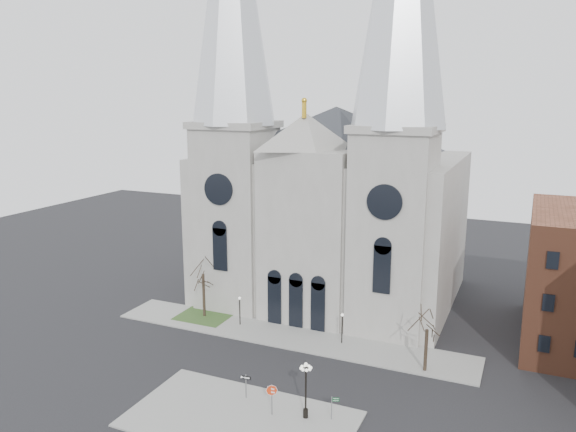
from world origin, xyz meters
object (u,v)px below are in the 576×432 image
at_px(globe_lamp, 306,383).
at_px(one_way_sign, 246,382).
at_px(street_name_sign, 333,406).
at_px(stop_sign, 272,393).

distance_m(globe_lamp, one_way_sign, 5.99).
bearing_deg(globe_lamp, one_way_sign, 172.79).
xyz_separation_m(globe_lamp, street_name_sign, (2.06, 0.61, -1.81)).
xyz_separation_m(stop_sign, globe_lamp, (2.64, 0.70, 1.13)).
xyz_separation_m(stop_sign, street_name_sign, (4.70, 1.31, -0.68)).
relative_size(stop_sign, globe_lamp, 0.55).
bearing_deg(one_way_sign, street_name_sign, -6.08).
bearing_deg(stop_sign, one_way_sign, 151.15).
bearing_deg(globe_lamp, street_name_sign, 16.42).
relative_size(globe_lamp, street_name_sign, 2.42).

